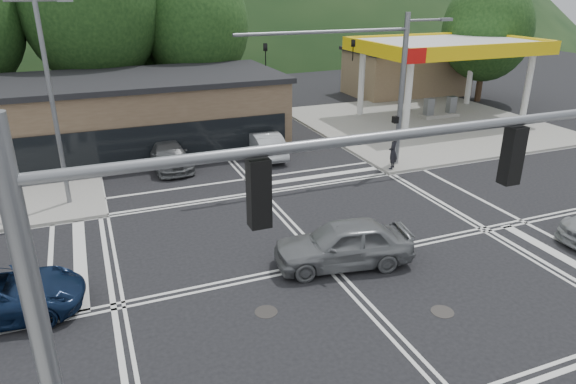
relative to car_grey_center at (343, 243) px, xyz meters
name	(u,v)px	position (x,y,z in m)	size (l,w,h in m)	color
ground	(326,263)	(-0.49, 0.30, -0.83)	(120.00, 120.00, 0.00)	black
sidewalk_ne	(424,124)	(14.51, 15.30, -0.76)	(16.00, 16.00, 0.15)	gray
gas_station_canopy	(447,49)	(16.50, 16.29, 4.21)	(12.32, 8.34, 5.75)	silver
convenience_store	(406,73)	(19.51, 25.30, 1.07)	(10.00, 6.00, 3.80)	#846B4F
commercial_row	(73,120)	(-8.49, 17.30, 1.17)	(24.00, 8.00, 4.00)	brown
hill_north	(116,38)	(-0.49, 90.30, -0.83)	(252.00, 126.00, 140.00)	black
tree_n_b	(90,8)	(-6.49, 24.30, 6.96)	(9.00, 9.00, 12.98)	#382619
tree_n_c	(196,26)	(0.51, 24.30, 5.66)	(7.60, 7.60, 10.87)	#382619
tree_n_e	(145,14)	(-2.49, 28.30, 6.31)	(8.40, 8.40, 11.98)	#382619
tree_ne	(487,30)	(23.51, 20.30, 5.01)	(7.20, 7.20, 9.99)	#382619
streetlight_nw	(52,94)	(-8.93, 9.30, 4.22)	(2.50, 0.25, 9.00)	slate
signal_mast_ne	(382,74)	(6.45, 8.50, 4.24)	(11.65, 0.30, 8.00)	slate
signal_mast_sw	(181,302)	(-6.88, -7.90, 4.29)	(9.14, 0.28, 8.00)	slate
car_grey_center	(343,243)	(0.00, 0.00, 0.00)	(1.97, 4.88, 1.66)	slate
car_queue_a	(264,144)	(1.54, 12.73, -0.10)	(1.56, 4.46, 1.47)	#AFB3B6
car_queue_b	(230,129)	(0.51, 16.28, 0.02)	(2.00, 4.98, 1.70)	white
car_northbound	(168,154)	(-3.93, 12.97, -0.13)	(1.96, 4.82, 1.40)	#585A5C
pedestrian	(393,152)	(7.01, 7.80, 0.24)	(0.68, 0.44, 1.85)	black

